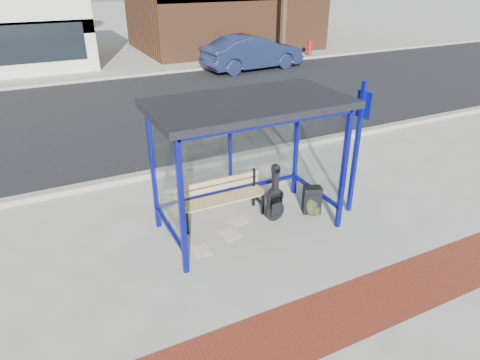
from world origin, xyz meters
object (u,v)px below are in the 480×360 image
guitar_bag (274,201)px  backpack (313,207)px  bench (221,196)px  parked_car (253,52)px  fire_hydrant (310,48)px  suitcase (312,200)px

guitar_bag → backpack: 0.81m
bench → parked_car: 13.42m
guitar_bag → fire_hydrant: 17.19m
bench → suitcase: bearing=-20.5°
bench → guitar_bag: bearing=-30.8°
parked_car → fire_hydrant: (4.39, 1.65, -0.34)m
suitcase → backpack: 0.15m
suitcase → parked_car: (5.15, 12.17, 0.51)m
parked_car → guitar_bag: bearing=149.2°
guitar_bag → fire_hydrant: size_ratio=1.31×
fire_hydrant → guitar_bag: bearing=-127.0°
parked_car → fire_hydrant: bearing=-74.0°
guitar_bag → backpack: (0.75, -0.20, -0.22)m
bench → backpack: bench is taller
fire_hydrant → backpack: bearing=-124.6°
bench → guitar_bag: (0.88, -0.52, -0.07)m
bench → guitar_bag: guitar_bag is taller
guitar_bag → parked_car: bearing=58.9°
bench → suitcase: 1.79m
suitcase → backpack: size_ratio=1.64×
parked_car → suitcase: bearing=152.5°
guitar_bag → suitcase: (0.79, -0.10, -0.12)m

